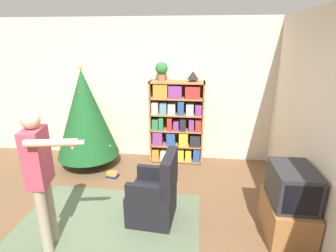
{
  "coord_description": "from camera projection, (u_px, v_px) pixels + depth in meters",
  "views": [
    {
      "loc": [
        0.96,
        -2.49,
        2.23
      ],
      "look_at": [
        0.56,
        1.02,
        1.05
      ],
      "focal_mm": 28.0,
      "sensor_mm": 36.0,
      "label": 1
    }
  ],
  "objects": [
    {
      "name": "ground_plane",
      "position": [
        113.0,
        233.0,
        3.16
      ],
      "size": [
        14.0,
        14.0,
        0.0
      ],
      "primitive_type": "plane",
      "color": "brown"
    },
    {
      "name": "wall_back",
      "position": [
        147.0,
        91.0,
        4.93
      ],
      "size": [
        8.0,
        0.1,
        2.6
      ],
      "color": "beige",
      "rests_on": "ground_plane"
    },
    {
      "name": "area_rug",
      "position": [
        106.0,
        230.0,
        3.21
      ],
      "size": [
        2.27,
        1.79,
        0.01
      ],
      "color": "#56664C",
      "rests_on": "ground_plane"
    },
    {
      "name": "bookshelf",
      "position": [
        177.0,
        123.0,
        4.82
      ],
      "size": [
        0.98,
        0.31,
        1.52
      ],
      "color": "#A8703D",
      "rests_on": "ground_plane"
    },
    {
      "name": "tv_stand",
      "position": [
        287.0,
        218.0,
        3.08
      ],
      "size": [
        0.48,
        0.71,
        0.45
      ],
      "color": "#996638",
      "rests_on": "ground_plane"
    },
    {
      "name": "television",
      "position": [
        292.0,
        185.0,
        2.94
      ],
      "size": [
        0.44,
        0.6,
        0.43
      ],
      "color": "#28282D",
      "rests_on": "tv_stand"
    },
    {
      "name": "game_remote",
      "position": [
        282.0,
        211.0,
        2.82
      ],
      "size": [
        0.04,
        0.12,
        0.02
      ],
      "color": "white",
      "rests_on": "tv_stand"
    },
    {
      "name": "christmas_tree",
      "position": [
        85.0,
        114.0,
        4.56
      ],
      "size": [
        1.09,
        1.09,
        1.82
      ],
      "color": "#4C3323",
      "rests_on": "ground_plane"
    },
    {
      "name": "armchair",
      "position": [
        155.0,
        196.0,
        3.33
      ],
      "size": [
        0.61,
        0.6,
        0.92
      ],
      "rotation": [
        0.0,
        0.0,
        -1.65
      ],
      "color": "black",
      "rests_on": "ground_plane"
    },
    {
      "name": "standing_person",
      "position": [
        40.0,
        172.0,
        2.68
      ],
      "size": [
        0.68,
        0.46,
        1.59
      ],
      "rotation": [
        0.0,
        0.0,
        -1.39
      ],
      "color": "#9E937F",
      "rests_on": "ground_plane"
    },
    {
      "name": "potted_plant",
      "position": [
        162.0,
        70.0,
        4.55
      ],
      "size": [
        0.22,
        0.22,
        0.33
      ],
      "color": "#935B38",
      "rests_on": "bookshelf"
    },
    {
      "name": "table_lamp",
      "position": [
        193.0,
        76.0,
        4.52
      ],
      "size": [
        0.2,
        0.2,
        0.18
      ],
      "color": "#473828",
      "rests_on": "bookshelf"
    },
    {
      "name": "book_pile_near_tree",
      "position": [
        112.0,
        175.0,
        4.45
      ],
      "size": [
        0.22,
        0.18,
        0.09
      ],
      "color": "#232328",
      "rests_on": "ground_plane"
    }
  ]
}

